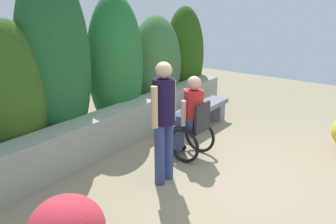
% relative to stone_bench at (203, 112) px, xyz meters
% --- Properties ---
extents(ground_plane, '(13.32, 13.32, 0.00)m').
position_rel_stone_bench_xyz_m(ground_plane, '(-1.59, -1.28, -0.30)').
color(ground_plane, gray).
extents(stone_retaining_wall, '(6.20, 0.43, 0.66)m').
position_rel_stone_bench_xyz_m(stone_retaining_wall, '(-1.59, 0.72, 0.03)').
color(stone_retaining_wall, gray).
rests_on(stone_retaining_wall, ground).
extents(hedge_backdrop, '(6.46, 0.94, 2.98)m').
position_rel_stone_bench_xyz_m(hedge_backdrop, '(-1.46, 1.28, 0.92)').
color(hedge_backdrop, '#175112').
rests_on(hedge_backdrop, ground).
extents(stone_bench, '(1.41, 0.38, 0.45)m').
position_rel_stone_bench_xyz_m(stone_bench, '(0.00, 0.00, 0.00)').
color(stone_bench, slate).
rests_on(stone_bench, ground).
extents(person_in_wheelchair, '(0.53, 0.66, 1.33)m').
position_rel_stone_bench_xyz_m(person_in_wheelchair, '(-1.28, -0.53, 0.32)').
color(person_in_wheelchair, black).
rests_on(person_in_wheelchair, ground).
extents(person_standing_companion, '(0.49, 0.30, 1.69)m').
position_rel_stone_bench_xyz_m(person_standing_companion, '(-2.18, -0.67, 0.68)').
color(person_standing_companion, navy).
rests_on(person_standing_companion, ground).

